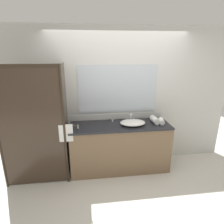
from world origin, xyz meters
name	(u,v)px	position (x,y,z in m)	size (l,w,h in m)	color
ground_plane	(120,168)	(0.00, 0.00, 0.00)	(8.00, 8.00, 0.00)	silver
wall_back_with_mirror	(117,98)	(0.00, 0.34, 1.30)	(4.40, 0.06, 2.60)	silver
vanity_cabinet	(120,147)	(0.00, 0.01, 0.45)	(1.80, 0.58, 0.90)	brown
shower_enclosure	(44,126)	(-1.28, -0.19, 1.02)	(1.20, 0.59, 2.00)	#2D2319
sink_basin	(133,123)	(0.22, -0.01, 0.94)	(0.46, 0.34, 0.08)	white
faucet	(131,118)	(0.22, 0.16, 0.95)	(0.17, 0.13, 0.17)	silver
amenity_bottle_body_wash	(113,120)	(-0.11, 0.19, 0.94)	(0.03, 0.03, 0.08)	silver
amenity_bottle_conditioner	(78,127)	(-0.75, -0.07, 0.94)	(0.03, 0.03, 0.08)	silver
rolled_towel_near_edge	(161,121)	(0.76, -0.02, 0.95)	(0.09, 0.09, 0.21)	white
rolled_towel_middle	(155,120)	(0.65, 0.02, 0.96)	(0.11, 0.11, 0.24)	white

